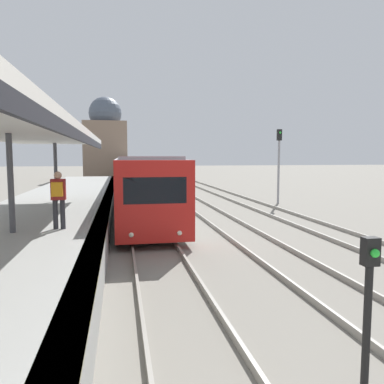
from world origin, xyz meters
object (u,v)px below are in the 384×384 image
Objects in this scene: signal_post_near at (368,297)px; signal_mast_far at (279,157)px; person_on_platform at (58,195)px; train_near at (131,170)px.

signal_post_near is 19.51m from signal_mast_far.
person_on_platform reaches higher than signal_post_near.
signal_mast_far is at bearing -60.17° from train_near.
signal_mast_far is (8.82, -15.38, 1.31)m from train_near.
signal_mast_far reaches higher than signal_post_near.
train_near is 26.13× the size of signal_post_near.
person_on_platform is at bearing 124.13° from signal_post_near.
person_on_platform is 0.35× the size of signal_mast_far.
signal_post_near is at bearing -86.60° from train_near.
train_near is at bearing 93.40° from signal_post_near.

